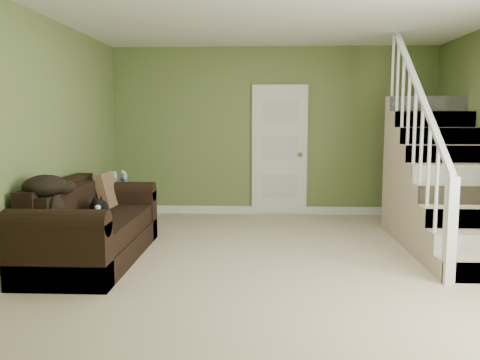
# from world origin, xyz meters

# --- Properties ---
(floor) EXTENTS (5.00, 5.50, 0.01)m
(floor) POSITION_xyz_m (0.00, 0.00, 0.00)
(floor) COLOR #CCB393
(floor) RESTS_ON ground
(ceiling) EXTENTS (5.00, 5.50, 0.01)m
(ceiling) POSITION_xyz_m (0.00, 0.00, 2.60)
(ceiling) COLOR white
(ceiling) RESTS_ON wall_back
(wall_back) EXTENTS (5.00, 0.04, 2.60)m
(wall_back) POSITION_xyz_m (0.00, 2.75, 1.30)
(wall_back) COLOR olive
(wall_back) RESTS_ON floor
(wall_front) EXTENTS (5.00, 0.04, 2.60)m
(wall_front) POSITION_xyz_m (0.00, -2.75, 1.30)
(wall_front) COLOR olive
(wall_front) RESTS_ON floor
(wall_left) EXTENTS (0.04, 5.50, 2.60)m
(wall_left) POSITION_xyz_m (-2.50, 0.00, 1.30)
(wall_left) COLOR olive
(wall_left) RESTS_ON floor
(baseboard_back) EXTENTS (5.00, 0.04, 0.12)m
(baseboard_back) POSITION_xyz_m (0.00, 2.72, 0.06)
(baseboard_back) COLOR white
(baseboard_back) RESTS_ON floor
(baseboard_left) EXTENTS (0.04, 5.50, 0.12)m
(baseboard_left) POSITION_xyz_m (-2.47, 0.00, 0.06)
(baseboard_left) COLOR white
(baseboard_left) RESTS_ON floor
(door) EXTENTS (0.86, 0.12, 2.02)m
(door) POSITION_xyz_m (0.10, 2.71, 1.01)
(door) COLOR white
(door) RESTS_ON floor
(staircase) EXTENTS (1.00, 2.51, 2.82)m
(staircase) POSITION_xyz_m (1.99, 0.97, 0.64)
(staircase) COLOR #CCB393
(staircase) RESTS_ON floor
(sofa) EXTENTS (0.93, 2.15, 0.85)m
(sofa) POSITION_xyz_m (-2.02, 0.03, 0.32)
(sofa) COLOR black
(sofa) RESTS_ON floor
(side_table) EXTENTS (0.46, 0.46, 0.76)m
(side_table) POSITION_xyz_m (-2.18, 1.86, 0.28)
(side_table) COLOR black
(side_table) RESTS_ON floor
(cat) EXTENTS (0.32, 0.53, 0.26)m
(cat) POSITION_xyz_m (-1.93, 0.09, 0.56)
(cat) COLOR black
(cat) RESTS_ON sofa
(banana) EXTENTS (0.12, 0.22, 0.06)m
(banana) POSITION_xyz_m (-1.86, -0.37, 0.49)
(banana) COLOR yellow
(banana) RESTS_ON sofa
(throw_pillow) EXTENTS (0.22, 0.44, 0.44)m
(throw_pillow) POSITION_xyz_m (-2.04, 0.79, 0.64)
(throw_pillow) COLOR #462C1C
(throw_pillow) RESTS_ON sofa
(throw_blanket) EXTENTS (0.49, 0.58, 0.21)m
(throw_blanket) POSITION_xyz_m (-2.24, -0.51, 0.88)
(throw_blanket) COLOR black
(throw_blanket) RESTS_ON sofa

